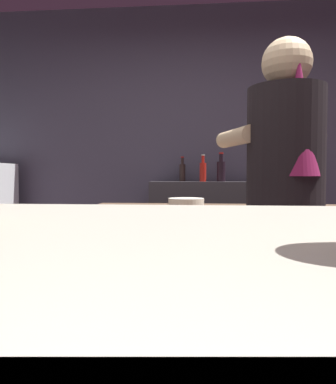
% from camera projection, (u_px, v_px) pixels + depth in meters
% --- Properties ---
extents(wall_back, '(5.20, 0.10, 2.70)m').
position_uv_depth(wall_back, '(205.00, 150.00, 3.56)').
color(wall_back, '#484354').
rests_on(wall_back, ground).
extents(prep_counter, '(2.10, 0.60, 0.92)m').
position_uv_depth(prep_counter, '(268.00, 288.00, 2.14)').
color(prep_counter, brown).
rests_on(prep_counter, ground).
extents(back_shelf, '(0.96, 0.36, 1.05)m').
position_uv_depth(back_shelf, '(205.00, 241.00, 3.32)').
color(back_shelf, '#363338').
rests_on(back_shelf, ground).
extents(bartender, '(0.50, 0.55, 1.72)m').
position_uv_depth(bartender, '(286.00, 200.00, 1.66)').
color(bartender, '#362A3D').
rests_on(bartender, ground).
extents(mixing_bowl, '(0.20, 0.20, 0.06)m').
position_uv_depth(mixing_bowl, '(186.00, 203.00, 2.11)').
color(mixing_bowl, beige).
rests_on(mixing_bowl, prep_counter).
extents(chefs_knife, '(0.24, 0.07, 0.01)m').
position_uv_depth(chefs_knife, '(320.00, 208.00, 2.05)').
color(chefs_knife, silver).
rests_on(chefs_knife, prep_counter).
extents(bottle_vinegar, '(0.06, 0.06, 0.23)m').
position_uv_depth(bottle_vinegar, '(182.00, 172.00, 3.40)').
color(bottle_vinegar, '#2C1F1D').
rests_on(bottle_vinegar, back_shelf).
extents(bottle_hot_sauce, '(0.08, 0.08, 0.26)m').
position_uv_depth(bottle_hot_sauce, '(221.00, 170.00, 3.26)').
color(bottle_hot_sauce, black).
rests_on(bottle_hot_sauce, back_shelf).
extents(bottle_olive_oil, '(0.06, 0.06, 0.24)m').
position_uv_depth(bottle_olive_oil, '(203.00, 171.00, 3.25)').
color(bottle_olive_oil, red).
rests_on(bottle_olive_oil, back_shelf).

